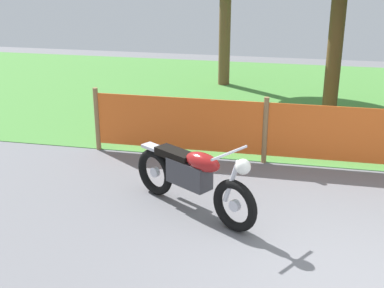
{
  "coord_description": "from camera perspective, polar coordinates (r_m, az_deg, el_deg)",
  "views": [
    {
      "loc": [
        -0.91,
        -4.41,
        3.04
      ],
      "look_at": [
        -2.13,
        1.28,
        0.9
      ],
      "focal_mm": 47.97,
      "sensor_mm": 36.0,
      "label": 1
    }
  ],
  "objects": [
    {
      "name": "grass_verge",
      "position": [
        11.88,
        16.12,
        4.61
      ],
      "size": [
        24.0,
        7.9,
        0.01
      ],
      "primitive_type": "cube",
      "color": "#4C8C3D",
      "rests_on": "ground"
    },
    {
      "name": "motorcycle_lead",
      "position": [
        6.35,
        0.1,
        -3.69
      ],
      "size": [
        1.77,
        1.19,
        0.96
      ],
      "rotation": [
        0.0,
        0.0,
        -0.57
      ],
      "color": "black",
      "rests_on": "ground"
    },
    {
      "name": "barrier_fence",
      "position": [
        7.96,
        18.0,
        0.89
      ],
      "size": [
        8.29,
        0.08,
        1.05
      ],
      "color": "olive",
      "rests_on": "ground"
    }
  ]
}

